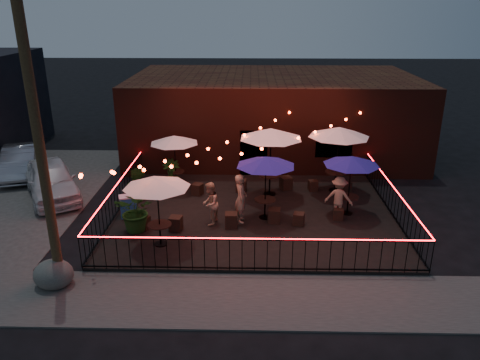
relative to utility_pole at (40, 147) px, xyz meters
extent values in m
plane|color=black|center=(5.40, 2.60, -4.00)|extent=(110.00, 110.00, 0.00)
cube|color=black|center=(5.40, 4.60, -3.92)|extent=(10.00, 8.00, 0.15)
cube|color=#3B3836|center=(5.40, -0.65, -3.98)|extent=(18.00, 2.50, 0.05)
cube|color=#38170F|center=(6.40, 12.60, -2.00)|extent=(14.00, 8.00, 4.00)
cube|color=black|center=(5.40, 8.72, -2.90)|extent=(1.20, 0.24, 2.20)
cube|color=black|center=(8.90, 8.72, -2.40)|extent=(1.60, 0.24, 1.20)
cylinder|color=#3E2919|center=(0.00, 0.00, 0.00)|extent=(0.26, 0.26, 8.00)
cube|color=black|center=(5.40, 0.60, -3.77)|extent=(10.00, 0.04, 0.04)
cube|color=black|center=(5.40, 0.60, -2.85)|extent=(10.00, 0.04, 0.04)
cube|color=#F50913|center=(5.40, 0.60, -2.82)|extent=(10.00, 0.03, 0.02)
cube|color=black|center=(0.40, 4.60, -3.77)|extent=(0.04, 8.00, 0.04)
cube|color=black|center=(0.40, 4.60, -2.85)|extent=(0.04, 8.00, 0.04)
cube|color=#F50913|center=(0.40, 4.60, -2.82)|extent=(0.03, 8.00, 0.02)
cube|color=black|center=(10.40, 4.60, -3.77)|extent=(0.04, 8.00, 0.04)
cube|color=black|center=(10.40, 4.60, -2.85)|extent=(0.04, 8.00, 0.04)
cube|color=#F50913|center=(10.40, 4.60, -2.82)|extent=(0.03, 8.00, 0.02)
cylinder|color=black|center=(2.42, 2.10, -3.84)|extent=(0.42, 0.42, 0.03)
cylinder|color=black|center=(2.42, 2.10, -3.50)|extent=(0.06, 0.06, 0.68)
cylinder|color=black|center=(2.42, 2.10, -3.15)|extent=(0.75, 0.75, 0.04)
cylinder|color=black|center=(2.42, 2.10, -2.72)|extent=(0.04, 0.04, 2.26)
cone|color=white|center=(2.42, 2.10, -1.73)|extent=(2.58, 2.58, 0.33)
cylinder|color=black|center=(2.16, 7.14, -3.84)|extent=(0.40, 0.40, 0.03)
cylinder|color=black|center=(2.16, 7.14, -3.51)|extent=(0.05, 0.05, 0.65)
cylinder|color=black|center=(2.16, 7.14, -3.18)|extent=(0.73, 0.73, 0.04)
cylinder|color=black|center=(2.16, 7.14, -2.76)|extent=(0.04, 0.04, 2.18)
cone|color=white|center=(2.16, 7.14, -1.81)|extent=(2.42, 2.42, 0.32)
cylinder|color=black|center=(5.79, 4.17, -3.84)|extent=(0.42, 0.42, 0.03)
cylinder|color=black|center=(5.79, 4.17, -3.50)|extent=(0.06, 0.06, 0.68)
cylinder|color=black|center=(5.79, 4.17, -3.15)|extent=(0.76, 0.76, 0.04)
cylinder|color=black|center=(5.79, 4.17, -2.71)|extent=(0.04, 0.04, 2.27)
cone|color=navy|center=(5.79, 4.17, -1.72)|extent=(2.61, 2.61, 0.33)
cylinder|color=black|center=(6.04, 6.36, -3.83)|extent=(0.50, 0.50, 0.03)
cylinder|color=black|center=(6.04, 6.36, -3.43)|extent=(0.07, 0.07, 0.81)
cylinder|color=black|center=(6.04, 6.36, -3.02)|extent=(0.90, 0.90, 0.05)
cylinder|color=black|center=(6.04, 6.36, -2.50)|extent=(0.05, 0.05, 2.70)
cone|color=white|center=(6.04, 6.36, -1.32)|extent=(3.26, 3.26, 0.39)
cylinder|color=black|center=(8.81, 4.59, -3.84)|extent=(0.40, 0.40, 0.03)
cylinder|color=black|center=(8.81, 4.59, -3.51)|extent=(0.05, 0.05, 0.65)
cylinder|color=black|center=(8.81, 4.59, -3.18)|extent=(0.73, 0.73, 0.04)
cylinder|color=black|center=(8.81, 4.59, -2.76)|extent=(0.04, 0.04, 2.18)
cone|color=navy|center=(8.81, 4.59, -1.81)|extent=(2.58, 2.58, 0.32)
cylinder|color=black|center=(8.72, 6.82, -3.83)|extent=(0.49, 0.49, 0.03)
cylinder|color=black|center=(8.72, 6.82, -3.44)|extent=(0.07, 0.07, 0.79)
cylinder|color=black|center=(8.72, 6.82, -3.03)|extent=(0.88, 0.88, 0.04)
cylinder|color=black|center=(8.72, 6.82, -2.53)|extent=(0.05, 0.05, 2.65)
cone|color=white|center=(8.72, 6.82, -1.37)|extent=(2.56, 2.56, 0.39)
cube|color=black|center=(1.64, 3.20, -3.63)|extent=(0.46, 0.46, 0.43)
cube|color=black|center=(2.75, 3.13, -3.61)|extent=(0.46, 0.46, 0.48)
cube|color=black|center=(1.49, 6.20, -3.63)|extent=(0.40, 0.40, 0.44)
cube|color=black|center=(3.14, 6.29, -3.62)|extent=(0.50, 0.50, 0.45)
cube|color=black|center=(4.62, 3.41, -3.60)|extent=(0.43, 0.43, 0.50)
cube|color=black|center=(6.10, 3.80, -3.60)|extent=(0.46, 0.46, 0.50)
cube|color=black|center=(4.89, 6.70, -3.61)|extent=(0.44, 0.44, 0.48)
cube|color=black|center=(6.73, 6.98, -3.60)|extent=(0.56, 0.56, 0.51)
cube|color=black|center=(6.95, 3.62, -3.63)|extent=(0.44, 0.44, 0.43)
cube|color=black|center=(8.39, 4.10, -3.65)|extent=(0.38, 0.38, 0.41)
cube|color=black|center=(7.83, 6.84, -3.64)|extent=(0.40, 0.40, 0.43)
cube|color=black|center=(9.14, 6.69, -3.63)|extent=(0.48, 0.48, 0.44)
imported|color=tan|center=(4.94, 3.85, -2.98)|extent=(0.44, 0.65, 1.75)
imported|color=tan|center=(3.88, 3.62, -3.09)|extent=(0.70, 0.83, 1.53)
imported|color=#DFA796|center=(8.40, 4.29, -3.09)|extent=(1.11, 0.85, 1.53)
imported|color=#153B0B|center=(1.48, 3.05, -3.12)|extent=(1.50, 1.36, 1.46)
imported|color=#113713|center=(0.80, 5.89, -3.19)|extent=(0.75, 0.61, 1.33)
imported|color=#113F0D|center=(2.03, 6.73, -3.21)|extent=(0.95, 0.95, 1.29)
cube|color=#2053A7|center=(0.90, 4.15, -3.47)|extent=(0.66, 0.55, 0.76)
cube|color=silver|center=(0.90, 4.15, -3.07)|extent=(0.71, 0.60, 0.05)
ellipsoid|color=#4E4D48|center=(-0.12, -0.11, -3.61)|extent=(1.05, 0.91, 0.77)
imported|color=silver|center=(-2.69, 6.20, -3.26)|extent=(3.66, 4.65, 1.48)
imported|color=#98989F|center=(-5.13, 8.72, -3.33)|extent=(2.58, 4.29, 1.34)
camera|label=1|loc=(5.26, -11.06, 3.35)|focal=35.00mm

